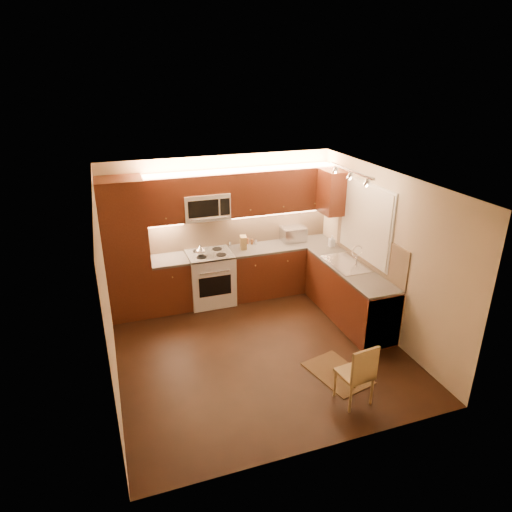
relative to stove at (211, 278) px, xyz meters
name	(u,v)px	position (x,y,z in m)	size (l,w,h in m)	color
floor	(259,349)	(0.30, -1.68, -0.46)	(4.00, 4.00, 0.01)	black
ceiling	(259,182)	(0.30, -1.68, 2.04)	(4.00, 4.00, 0.01)	beige
wall_back	(221,227)	(0.30, 0.32, 0.79)	(4.00, 0.01, 2.50)	#C4B090
wall_front	(326,352)	(0.30, -3.67, 0.79)	(4.00, 0.01, 2.50)	#C4B090
wall_left	(106,294)	(-1.70, -1.68, 0.79)	(0.01, 4.00, 2.50)	#C4B090
wall_right	(384,254)	(2.30, -1.68, 0.79)	(0.01, 4.00, 2.50)	#C4B090
pantry	(126,250)	(-1.35, 0.02, 0.69)	(0.70, 0.60, 2.30)	#401B0D
base_cab_back_left	(171,284)	(-0.69, 0.02, -0.03)	(0.62, 0.60, 0.86)	#401B0D
counter_back_left	(169,260)	(-0.69, 0.02, 0.42)	(0.62, 0.60, 0.04)	#3D3B38
base_cab_back_right	(281,268)	(1.34, 0.02, -0.03)	(1.92, 0.60, 0.86)	#401B0D
counter_back_right	(282,246)	(1.34, 0.02, 0.42)	(1.92, 0.60, 0.04)	#3D3B38
base_cab_right	(349,294)	(2.00, -1.28, -0.03)	(0.60, 2.00, 0.86)	#401B0D
counter_right	(351,269)	(2.00, -1.28, 0.42)	(0.60, 2.00, 0.04)	#3D3B38
dishwasher	(373,314)	(2.00, -1.98, -0.03)	(0.58, 0.60, 0.84)	silver
backsplash_back	(240,228)	(0.65, 0.31, 0.74)	(3.30, 0.02, 0.60)	tan
backsplash_right	(369,248)	(2.29, -1.28, 0.74)	(0.02, 2.00, 0.60)	tan
upper_cab_back_left	(163,200)	(-0.69, 0.15, 1.42)	(0.62, 0.35, 0.75)	#401B0D
upper_cab_back_right	(280,190)	(1.34, 0.15, 1.42)	(1.92, 0.35, 0.75)	#401B0D
upper_cab_bridge	(204,183)	(0.00, 0.15, 1.63)	(0.76, 0.35, 0.31)	#401B0D
upper_cab_right_corner	(332,192)	(2.12, -0.28, 1.42)	(0.35, 0.50, 0.75)	#401B0D
stove	(211,278)	(0.00, 0.00, 0.00)	(0.76, 0.65, 0.92)	silver
microwave	(206,206)	(0.00, 0.14, 1.26)	(0.76, 0.38, 0.44)	silver
window_frame	(366,221)	(2.29, -1.12, 1.14)	(0.03, 1.44, 1.24)	silver
window_blinds	(365,221)	(2.27, -1.12, 1.14)	(0.02, 1.36, 1.16)	silver
sink	(347,260)	(2.00, -1.12, 0.52)	(0.52, 0.86, 0.15)	silver
faucet	(357,254)	(2.18, -1.12, 0.59)	(0.20, 0.04, 0.30)	silver
track_light_bar	(351,171)	(1.85, -1.27, 2.00)	(0.04, 1.20, 0.03)	silver
kettle	(201,250)	(-0.17, -0.07, 0.56)	(0.17, 0.17, 0.20)	silver
toaster_oven	(293,234)	(1.61, 0.15, 0.57)	(0.43, 0.32, 0.26)	silver
knife_block	(243,242)	(0.62, 0.06, 0.56)	(0.11, 0.17, 0.23)	olive
spice_jar_a	(230,244)	(0.44, 0.26, 0.48)	(0.04, 0.04, 0.09)	silver
spice_jar_b	(252,242)	(0.84, 0.22, 0.49)	(0.05, 0.05, 0.10)	brown
spice_jar_c	(256,242)	(0.89, 0.18, 0.49)	(0.04, 0.04, 0.10)	silver
spice_jar_d	(248,241)	(0.78, 0.26, 0.49)	(0.04, 0.04, 0.11)	brown
soap_bottle	(332,241)	(2.14, -0.34, 0.54)	(0.09, 0.10, 0.21)	white
rug	(337,373)	(1.12, -2.58, -0.45)	(0.59, 0.88, 0.01)	black
dining_chair	(355,372)	(1.04, -3.10, -0.04)	(0.37, 0.37, 0.84)	olive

